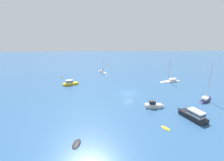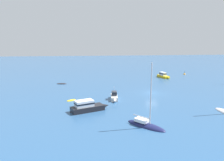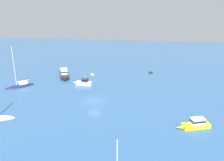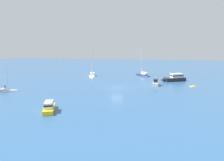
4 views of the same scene
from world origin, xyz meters
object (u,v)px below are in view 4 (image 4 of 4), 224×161
rib (193,87)px  yacht (92,76)px  cabin_cruiser_1 (175,78)px  sailboat (5,91)px  powerboat (156,83)px  sloop (143,75)px  cabin_cruiser (49,107)px

rib → yacht: size_ratio=0.24×
cabin_cruiser_1 → sailboat: bearing=3.6°
rib → powerboat: size_ratio=0.45×
sailboat → sloop: (-25.59, 27.23, 0.03)m
rib → cabin_cruiser_1: size_ratio=0.30×
cabin_cruiser → sloop: 37.39m
cabin_cruiser → yacht: bearing=-16.5°
sailboat → yacht: 25.45m
yacht → sloop: bearing=88.1°
powerboat → yacht: (-10.31, -18.20, -0.43)m
sailboat → sloop: size_ratio=0.64×
cabin_cruiser_1 → yacht: yacht is taller
sloop → yacht: 15.29m
sailboat → powerboat: (-11.98, 30.50, 0.46)m
cabin_cruiser → yacht: (-31.78, -2.02, -0.44)m
sloop → rib: bearing=176.5°
cabin_cruiser → cabin_cruiser_1: bearing=-57.6°
sailboat → rib: bearing=-27.5°
sloop → yacht: sloop is taller
powerboat → cabin_cruiser_1: powerboat is taller
cabin_cruiser → cabin_cruiser_1: cabin_cruiser_1 is taller
cabin_cruiser → rib: bearing=-69.1°
rib → powerboat: (-0.10, -8.38, 0.60)m
cabin_cruiser → sloop: (-35.09, 12.91, -0.44)m
powerboat → cabin_cruiser: powerboat is taller
sailboat → sloop: bearing=-1.3°
cabin_cruiser → cabin_cruiser_1: (-27.83, 21.30, 0.19)m
powerboat → sloop: bearing=16.5°
rib → powerboat: 8.40m
rib → cabin_cruiser: (21.38, -24.56, 0.62)m
sailboat → sloop: sloop is taller
powerboat → sailboat: bearing=114.4°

